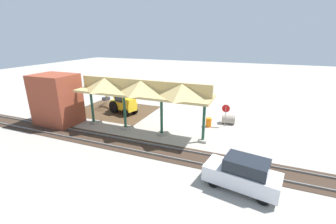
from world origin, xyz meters
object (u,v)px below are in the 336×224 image
(brick_utility_building, at_px, (57,99))
(distant_parked_car, at_px, (243,174))
(concrete_pipe, at_px, (228,119))
(backhoe, at_px, (123,102))
(traffic_barrel, at_px, (209,122))
(stop_sign, at_px, (226,111))

(brick_utility_building, bearing_deg, distant_parked_car, 167.18)
(concrete_pipe, height_order, distant_parked_car, distant_parked_car)
(backhoe, xyz_separation_m, distant_parked_car, (-13.94, 9.33, -0.28))
(concrete_pipe, distance_m, traffic_barrel, 2.32)
(stop_sign, distance_m, backhoe, 11.64)
(concrete_pipe, height_order, traffic_barrel, concrete_pipe)
(concrete_pipe, relative_size, brick_utility_building, 0.27)
(backhoe, height_order, distant_parked_car, backhoe)
(backhoe, relative_size, concrete_pipe, 3.95)
(backhoe, xyz_separation_m, brick_utility_building, (4.28, 5.19, 1.24))
(stop_sign, relative_size, brick_utility_building, 0.45)
(stop_sign, xyz_separation_m, traffic_barrel, (1.47, 0.61, -1.17))
(backhoe, height_order, brick_utility_building, brick_utility_building)
(stop_sign, distance_m, concrete_pipe, 1.51)
(backhoe, bearing_deg, traffic_barrel, 176.76)
(concrete_pipe, distance_m, brick_utility_building, 17.40)
(backhoe, relative_size, brick_utility_building, 1.08)
(distant_parked_car, bearing_deg, traffic_barrel, -66.62)
(stop_sign, height_order, backhoe, backhoe)
(concrete_pipe, relative_size, distant_parked_car, 0.31)
(brick_utility_building, bearing_deg, backhoe, -129.56)
(stop_sign, relative_size, backhoe, 0.42)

